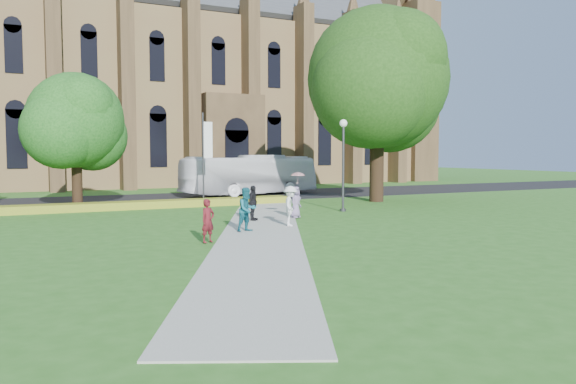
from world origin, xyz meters
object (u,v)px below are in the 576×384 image
large_tree (378,79)px  tour_coach (250,175)px  streetlamp (343,154)px  pedestrian_0 (208,221)px

large_tree → tour_coach: (-5.64, 9.05, -6.77)m
streetlamp → large_tree: large_tree is taller
streetlamp → tour_coach: streetlamp is taller
pedestrian_0 → streetlamp: bearing=12.5°
streetlamp → pedestrian_0: bearing=-144.4°
tour_coach → large_tree: bearing=-158.1°
streetlamp → large_tree: bearing=39.3°
tour_coach → pedestrian_0: bearing=143.7°
streetlamp → pedestrian_0: 13.19m
tour_coach → streetlamp: bearing=170.6°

